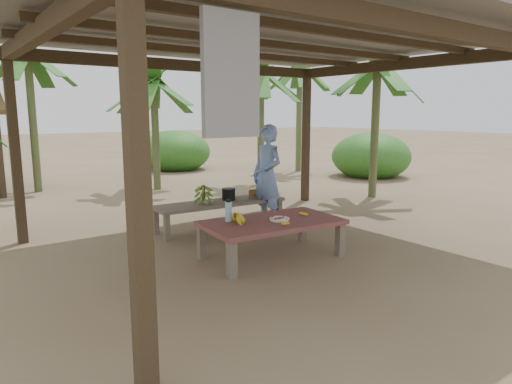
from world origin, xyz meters
TOP-DOWN VIEW (x-y plane):
  - ground at (0.00, 0.00)m, footprint 80.00×80.00m
  - pavilion at (-0.01, -0.01)m, footprint 6.60×5.60m
  - work_table at (-0.25, -0.42)m, footprint 1.88×1.16m
  - bench at (0.01, 1.31)m, footprint 2.23×0.74m
  - ripe_banana_bunch at (-0.74, -0.27)m, footprint 0.29×0.27m
  - plate at (-0.18, -0.48)m, footprint 0.27×0.27m
  - loose_banana_front at (-0.27, -0.72)m, footprint 0.18×0.06m
  - loose_banana_side at (0.29, -0.43)m, footprint 0.11×0.14m
  - water_flask at (-0.73, -0.11)m, footprint 0.09×0.09m
  - green_banana_stalk at (-0.29, 1.33)m, footprint 0.29×0.29m
  - cooking_pot at (0.20, 1.34)m, footprint 0.22×0.22m
  - skewer_rack at (0.61, 1.22)m, footprint 0.18×0.09m
  - woman at (0.77, 1.02)m, footprint 0.45×0.65m
  - banana_plant_ne at (3.43, 4.77)m, footprint 1.80×1.80m
  - banana_plant_n at (0.81, 5.59)m, footprint 1.80×1.80m
  - banana_plant_nw at (-1.69, 6.96)m, footprint 1.80×1.80m
  - banana_plant_e at (4.34, 1.72)m, footprint 1.80×1.80m
  - banana_plant_far at (6.04, 6.20)m, footprint 1.80×1.80m

SIDE VIEW (x-z plane):
  - ground at x=0.00m, z-range 0.00..0.00m
  - bench at x=0.01m, z-range 0.17..0.62m
  - work_table at x=-0.25m, z-range 0.18..0.68m
  - plate at x=-0.18m, z-range 0.50..0.54m
  - loose_banana_front at x=-0.27m, z-range 0.50..0.54m
  - loose_banana_side at x=0.29m, z-range 0.50..0.54m
  - cooking_pot at x=0.20m, z-range 0.45..0.64m
  - skewer_rack at x=0.61m, z-range 0.45..0.69m
  - ripe_banana_bunch at x=-0.74m, z-range 0.50..0.65m
  - green_banana_stalk at x=-0.29m, z-range 0.45..0.76m
  - water_flask at x=-0.73m, z-range 0.47..0.80m
  - woman at x=0.77m, z-range 0.00..1.71m
  - banana_plant_n at x=0.81m, z-range 0.98..3.90m
  - banana_plant_ne at x=3.43m, z-range 1.11..4.32m
  - banana_plant_e at x=4.34m, z-range 1.12..4.34m
  - pavilion at x=-0.01m, z-range 1.30..4.25m
  - banana_plant_nw at x=-1.69m, z-range 1.28..4.85m
  - banana_plant_far at x=6.04m, z-range 1.32..4.96m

